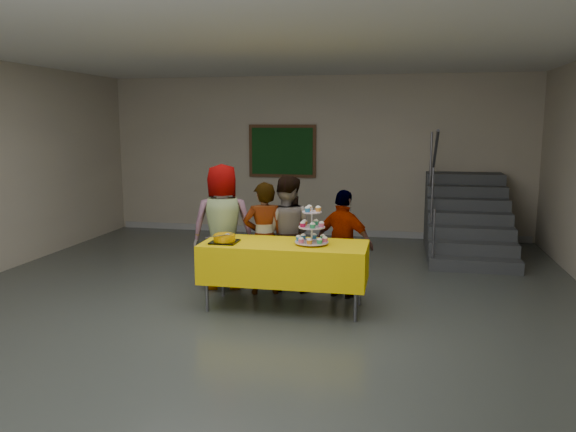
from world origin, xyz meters
name	(u,v)px	position (x,y,z in m)	size (l,w,h in m)	color
room_shell	(241,122)	(0.00, 0.02, 2.13)	(10.00, 10.04, 3.02)	#4C514C
bake_table	(285,261)	(0.34, 0.58, 0.56)	(1.88, 0.78, 0.77)	#595960
cupcake_stand	(312,230)	(0.65, 0.56, 0.93)	(0.38, 0.38, 0.44)	silver
bear_cake	(224,238)	(-0.34, 0.46, 0.83)	(0.32, 0.36, 0.12)	black
schoolchild_a	(223,227)	(-0.61, 1.23, 0.81)	(0.79, 0.51, 1.61)	slate
schoolchild_b	(264,238)	(-0.03, 1.10, 0.70)	(0.51, 0.34, 1.41)	slate
schoolchild_c	(286,233)	(0.20, 1.33, 0.74)	(0.72, 0.56, 1.47)	slate
schoolchild_d	(344,244)	(0.95, 1.15, 0.66)	(0.78, 0.32, 1.33)	slate
staircase	(466,222)	(2.70, 4.13, 0.49)	(1.30, 2.40, 2.04)	#424447
noticeboard	(282,151)	(-0.63, 4.96, 1.60)	(1.30, 0.05, 1.00)	#472B16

